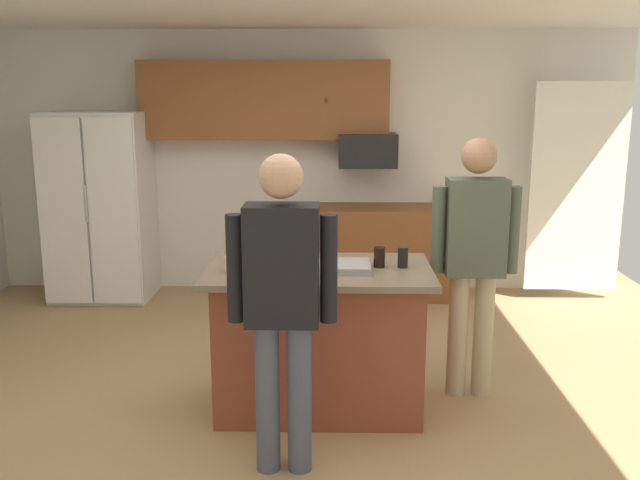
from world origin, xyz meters
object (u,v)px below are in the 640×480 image
(refrigerator, at_px, (100,206))
(glass_short_whisky, at_px, (245,251))
(kitchen_island, at_px, (319,338))
(tumbler_amber, at_px, (379,257))
(mug_ceramic_white, at_px, (232,264))
(microwave_over_range, at_px, (368,150))
(mug_blue_stoneware, at_px, (255,271))
(person_guest_left, at_px, (474,250))
(person_host_foreground, at_px, (282,294))
(glass_pilsner, at_px, (403,257))
(glass_stout_tall, at_px, (269,256))
(serving_tray, at_px, (335,266))

(refrigerator, distance_m, glass_short_whisky, 2.81)
(kitchen_island, xyz_separation_m, tumbler_amber, (0.38, 0.03, 0.53))
(mug_ceramic_white, bearing_deg, microwave_over_range, 70.44)
(refrigerator, bearing_deg, mug_blue_stoneware, -55.93)
(kitchen_island, bearing_deg, refrigerator, 131.94)
(refrigerator, bearing_deg, microwave_over_range, 2.61)
(refrigerator, relative_size, mug_ceramic_white, 14.48)
(person_guest_left, bearing_deg, tumbler_amber, 4.47)
(person_host_foreground, bearing_deg, mug_ceramic_white, 41.22)
(mug_blue_stoneware, bearing_deg, refrigerator, 124.07)
(refrigerator, distance_m, kitchen_island, 3.30)
(mug_blue_stoneware, bearing_deg, person_guest_left, 19.10)
(mug_ceramic_white, bearing_deg, glass_short_whisky, 82.24)
(glass_pilsner, distance_m, glass_stout_tall, 0.83)
(person_guest_left, distance_m, glass_stout_tall, 1.34)
(glass_short_whisky, xyz_separation_m, mug_ceramic_white, (-0.04, -0.29, -0.01))
(glass_short_whisky, relative_size, glass_pilsner, 0.97)
(serving_tray, bearing_deg, glass_short_whisky, 158.54)
(mug_ceramic_white, relative_size, tumbler_amber, 0.99)
(kitchen_island, bearing_deg, microwave_over_range, 80.75)
(kitchen_island, relative_size, mug_blue_stoneware, 11.72)
(kitchen_island, height_order, glass_stout_tall, glass_stout_tall)
(glass_short_whisky, distance_m, mug_ceramic_white, 0.29)
(microwave_over_range, height_order, serving_tray, microwave_over_range)
(mug_ceramic_white, xyz_separation_m, glass_pilsner, (1.05, 0.13, 0.02))
(serving_tray, bearing_deg, kitchen_island, 157.62)
(refrigerator, relative_size, person_guest_left, 1.05)
(kitchen_island, bearing_deg, person_host_foreground, -102.96)
(glass_short_whisky, relative_size, tumbler_amber, 0.99)
(microwave_over_range, distance_m, glass_pilsner, 2.56)
(mug_ceramic_white, bearing_deg, mug_blue_stoneware, -43.90)
(microwave_over_range, relative_size, glass_short_whisky, 4.46)
(mug_ceramic_white, xyz_separation_m, tumbler_amber, (0.90, 0.13, 0.01))
(tumbler_amber, bearing_deg, microwave_over_range, 89.13)
(refrigerator, relative_size, glass_short_whisky, 14.51)
(person_guest_left, bearing_deg, mug_ceramic_white, -0.58)
(serving_tray, bearing_deg, person_guest_left, 16.20)
(person_guest_left, bearing_deg, kitchen_island, -0.00)
(microwave_over_range, height_order, glass_pilsner, microwave_over_range)
(mug_ceramic_white, relative_size, glass_pilsner, 0.97)
(microwave_over_range, distance_m, glass_short_whisky, 2.57)
(glass_pilsner, bearing_deg, serving_tray, -170.97)
(person_host_foreground, height_order, mug_ceramic_white, person_host_foreground)
(kitchen_island, bearing_deg, serving_tray, -22.38)
(person_host_foreground, xyz_separation_m, tumbler_amber, (0.55, 0.79, 0.01))
(glass_pilsner, height_order, glass_stout_tall, glass_stout_tall)
(glass_pilsner, xyz_separation_m, glass_stout_tall, (-0.83, -0.03, 0.01))
(kitchen_island, bearing_deg, glass_stout_tall, 179.72)
(person_guest_left, relative_size, glass_stout_tall, 11.17)
(microwave_over_range, height_order, mug_ceramic_white, microwave_over_range)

